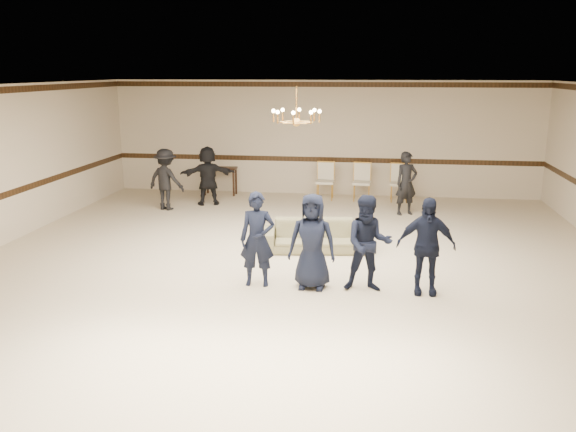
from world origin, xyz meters
The scene contains 16 objects.
room centered at (0.00, 0.00, 1.60)m, with size 12.01×14.01×3.21m.
chair_rail centered at (0.00, 6.99, 1.00)m, with size 12.00×0.02×0.14m, color #351F0F.
crown_molding centered at (0.00, 6.99, 3.08)m, with size 12.00×0.02×0.14m, color #351F0F.
chandelier centered at (0.00, 1.00, 2.88)m, with size 0.94×0.94×0.89m, color gold, non-canonical shape.
boy_a centered at (-0.43, -0.63, 0.78)m, with size 0.57×0.38×1.57m, color black.
boy_b centered at (0.47, -0.63, 0.78)m, with size 0.77×0.50×1.57m, color black.
boy_c centered at (1.37, -0.63, 0.78)m, with size 0.76×0.59×1.57m, color black.
boy_d centered at (2.27, -0.63, 0.78)m, with size 0.92×0.38×1.57m, color black.
settee centered at (0.31, 1.46, 0.30)m, with size 2.05×0.80×0.60m, color #827F56.
adult_left centered at (-3.77, 4.49, 0.78)m, with size 1.00×0.58×1.55m, color black.
adult_mid centered at (-2.87, 5.19, 0.78)m, with size 1.44×0.46×1.55m, color black.
adult_right centered at (2.23, 4.79, 0.78)m, with size 0.57×0.37×1.55m, color black.
banquet_chair_left centered at (0.12, 6.29, 0.50)m, with size 0.48×0.48×1.00m, color beige, non-canonical shape.
banquet_chair_mid centered at (1.12, 6.29, 0.50)m, with size 0.48×0.48×1.00m, color beige, non-canonical shape.
banquet_chair_right centered at (2.12, 6.29, 0.50)m, with size 0.48×0.48×1.00m, color beige, non-canonical shape.
console_table centered at (-2.88, 6.49, 0.40)m, with size 0.94×0.40×0.79m, color black.
Camera 1 is at (1.40, -9.91, 3.49)m, focal length 37.52 mm.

